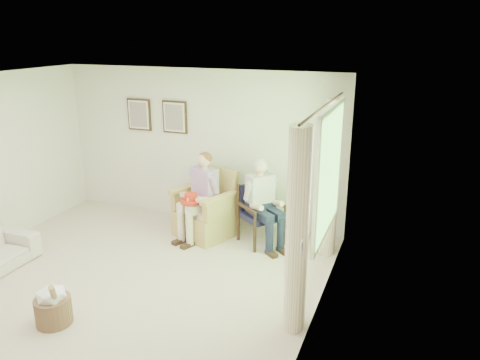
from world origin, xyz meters
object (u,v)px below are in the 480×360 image
(wicker_armchair, at_px, (206,215))
(person_wicker, at_px, (202,190))
(wood_armchair, at_px, (263,211))
(red_hat, at_px, (191,199))
(person_dark, at_px, (260,197))
(hatbox, at_px, (53,305))

(wicker_armchair, relative_size, person_wicker, 0.78)
(wood_armchair, bearing_deg, red_hat, 152.68)
(person_wicker, xyz_separation_m, person_dark, (0.93, 0.10, -0.03))
(wicker_armchair, distance_m, person_dark, 1.03)
(wicker_armchair, distance_m, person_wicker, 0.48)
(person_wicker, bearing_deg, red_hat, -95.50)
(wicker_armchair, relative_size, wood_armchair, 1.17)
(hatbox, bearing_deg, wicker_armchair, 78.10)
(wicker_armchair, bearing_deg, person_dark, 18.43)
(person_wicker, bearing_deg, hatbox, -81.31)
(person_dark, distance_m, red_hat, 1.06)
(person_dark, height_order, red_hat, person_dark)
(wood_armchair, distance_m, person_dark, 0.32)
(wood_armchair, distance_m, person_wicker, 1.01)
(wicker_armchair, bearing_deg, wood_armchair, 27.73)
(wicker_armchair, bearing_deg, red_hat, -84.80)
(person_dark, xyz_separation_m, hatbox, (-1.53, -2.79, -0.54))
(wood_armchair, xyz_separation_m, person_wicker, (-0.93, -0.25, 0.30))
(wood_armchair, distance_m, red_hat, 1.13)
(person_wicker, height_order, person_dark, person_wicker)
(red_hat, relative_size, hatbox, 0.55)
(person_wicker, xyz_separation_m, red_hat, (-0.09, -0.19, -0.09))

